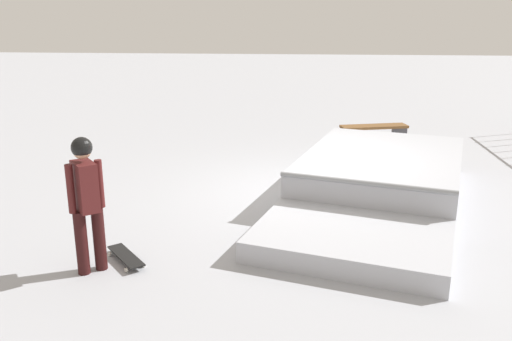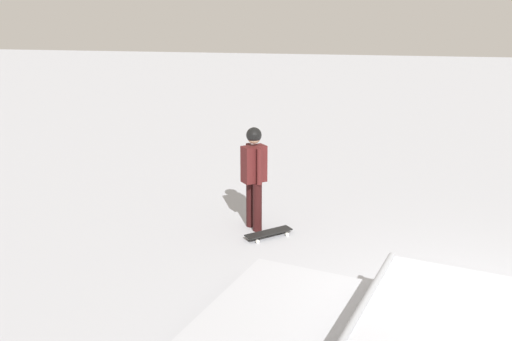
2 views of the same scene
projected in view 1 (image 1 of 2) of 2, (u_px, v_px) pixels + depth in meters
The scene contains 5 objects.
ground_plane at pixel (308, 194), 9.67m from camera, with size 60.00×60.00×0.00m, color #A8AAB2.
skate_ramp at pixel (378, 182), 9.28m from camera, with size 5.92×4.02×0.74m.
skater at pixel (86, 195), 6.55m from camera, with size 0.43×0.41×1.73m.
skateboard at pixel (126, 256), 7.07m from camera, with size 0.74×0.66×0.09m.
park_bench at pixel (374, 130), 12.99m from camera, with size 0.78×1.65×0.48m.
Camera 1 is at (9.18, -0.19, 3.18)m, focal length 38.19 mm.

